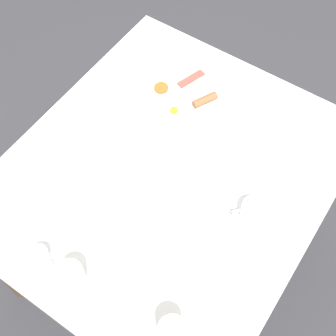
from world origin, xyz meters
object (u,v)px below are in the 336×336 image
object	(u,v)px
wine_glass_spare	(104,82)
fork_spare	(224,297)
fork_by_plate	(37,210)
teapot_near	(117,196)
teacup_with_saucer_left	(254,213)
water_glass_tall	(72,278)
creamer_jug	(40,257)
spoon_for_tea	(254,136)
breakfast_plate	(183,97)
water_glass_short	(172,333)
knife_by_plate	(144,283)

from	to	relation	value
wine_glass_spare	fork_spare	size ratio (longest dim) A/B	0.61
fork_by_plate	teapot_near	bearing A→B (deg)	38.06
teacup_with_saucer_left	water_glass_tall	distance (m)	0.55
fork_by_plate	fork_spare	size ratio (longest dim) A/B	1.09
teacup_with_saucer_left	water_glass_tall	xyz separation A→B (m)	(-0.31, -0.46, 0.03)
teacup_with_saucer_left	fork_by_plate	xyz separation A→B (m)	(-0.55, -0.35, -0.03)
water_glass_tall	creamer_jug	world-z (taller)	water_glass_tall
spoon_for_tea	teacup_with_saucer_left	bearing A→B (deg)	-62.26
fork_spare	wine_glass_spare	bearing A→B (deg)	151.20
spoon_for_tea	fork_spare	xyz separation A→B (m)	(0.19, -0.52, 0.00)
breakfast_plate	wine_glass_spare	distance (m)	0.28
water_glass_short	creamer_jug	world-z (taller)	water_glass_short
breakfast_plate	spoon_for_tea	size ratio (longest dim) A/B	2.22
teacup_with_saucer_left	fork_spare	world-z (taller)	teacup_with_saucer_left
knife_by_plate	fork_by_plate	bearing A→B (deg)	179.54
water_glass_tall	creamer_jug	distance (m)	0.13
spoon_for_tea	knife_by_plate	bearing A→B (deg)	-91.08
fork_by_plate	wine_glass_spare	bearing A→B (deg)	103.60
wine_glass_spare	knife_by_plate	size ratio (longest dim) A/B	0.54
water_glass_tall	wine_glass_spare	world-z (taller)	water_glass_tall
fork_spare	spoon_for_tea	bearing A→B (deg)	110.16
fork_by_plate	knife_by_plate	distance (m)	0.40
teapot_near	wine_glass_spare	distance (m)	0.46
water_glass_short	creamer_jug	xyz separation A→B (m)	(-0.43, -0.03, -0.03)
breakfast_plate	water_glass_short	size ratio (longest dim) A/B	2.91
breakfast_plate	teacup_with_saucer_left	world-z (taller)	teacup_with_saucer_left
knife_by_plate	fork_spare	xyz separation A→B (m)	(0.20, 0.09, 0.00)
wine_glass_spare	knife_by_plate	bearing A→B (deg)	-43.39
teapot_near	fork_spare	world-z (taller)	teapot_near
breakfast_plate	teapot_near	xyz separation A→B (m)	(0.07, -0.46, 0.05)
water_glass_tall	water_glass_short	distance (m)	0.30
water_glass_short	spoon_for_tea	world-z (taller)	water_glass_short
wine_glass_spare	creamer_jug	distance (m)	0.64
spoon_for_tea	fork_spare	world-z (taller)	same
breakfast_plate	teapot_near	bearing A→B (deg)	-81.82
water_glass_tall	knife_by_plate	bearing A→B (deg)	34.81
teapot_near	knife_by_plate	distance (m)	0.26
breakfast_plate	creamer_jug	xyz separation A→B (m)	(-0.01, -0.72, 0.02)
water_glass_tall	spoon_for_tea	size ratio (longest dim) A/B	0.76
breakfast_plate	fork_by_plate	world-z (taller)	breakfast_plate
teacup_with_saucer_left	wine_glass_spare	bearing A→B (deg)	168.25
breakfast_plate	fork_by_plate	size ratio (longest dim) A/B	1.75
creamer_jug	knife_by_plate	world-z (taller)	creamer_jug
fork_by_plate	spoon_for_tea	xyz separation A→B (m)	(0.41, 0.61, 0.00)
wine_glass_spare	fork_by_plate	size ratio (longest dim) A/B	0.56
knife_by_plate	water_glass_short	bearing A→B (deg)	-27.53
teacup_with_saucer_left	water_glass_tall	world-z (taller)	water_glass_tall
water_glass_tall	water_glass_short	bearing A→B (deg)	6.13
water_glass_tall	fork_by_plate	xyz separation A→B (m)	(-0.24, 0.11, -0.05)
creamer_jug	teacup_with_saucer_left	bearing A→B (deg)	46.65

